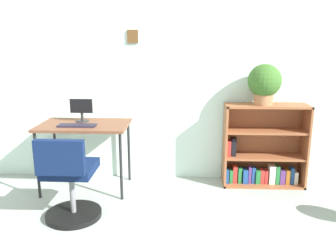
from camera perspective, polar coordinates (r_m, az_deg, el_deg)
The scene contains 7 objects.
wall_back at distance 4.10m, azimuth -6.11°, elevation 8.98°, with size 5.20×0.12×2.56m.
desk at distance 3.87m, azimuth -13.61°, elevation -0.56°, with size 0.96×0.61×0.75m.
monitor at distance 3.94m, azimuth -14.03°, elevation 2.62°, with size 0.25×0.14×0.25m.
keyboard at distance 3.76m, azimuth -14.72°, elevation 0.08°, with size 0.40×0.13×0.02m, color #221F2D.
office_chair at distance 3.31m, azimuth -15.88°, elevation -9.06°, with size 0.52×0.55×0.83m.
bookshelf_low at distance 4.13m, azimuth 15.27°, elevation -3.81°, with size 0.92×0.30×0.94m.
potted_plant_on_shelf at distance 3.91m, azimuth 15.57°, elevation 6.89°, with size 0.36×0.36×0.44m.
Camera 1 is at (0.61, -1.89, 1.62)m, focal length 37.08 mm.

